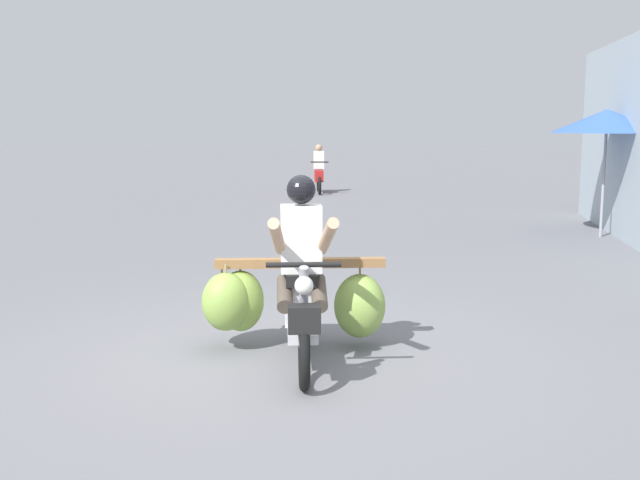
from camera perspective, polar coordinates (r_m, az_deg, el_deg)
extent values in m
plane|color=slate|center=(6.47, -3.15, -9.06)|extent=(120.00, 120.00, 0.00)
torus|color=black|center=(5.67, -1.23, -8.70)|extent=(0.19, 0.56, 0.56)
torus|color=black|center=(6.82, -1.52, -5.66)|extent=(0.19, 0.56, 0.56)
cube|color=silver|center=(6.14, -1.37, -6.94)|extent=(0.35, 0.60, 0.08)
cube|color=silver|center=(6.48, -1.47, -4.44)|extent=(0.40, 0.68, 0.36)
cube|color=black|center=(6.36, -1.46, -2.68)|extent=(0.37, 0.64, 0.10)
cylinder|color=gray|center=(5.64, -1.26, -5.22)|extent=(0.13, 0.29, 0.69)
cylinder|color=black|center=(5.52, -1.26, -1.90)|extent=(0.56, 0.15, 0.04)
sphere|color=silver|center=(5.47, -1.23, -3.50)|extent=(0.14, 0.14, 0.14)
cube|color=black|center=(5.49, -1.21, -6.03)|extent=(0.27, 0.20, 0.20)
cube|color=silver|center=(5.59, -1.24, -5.77)|extent=(0.15, 0.29, 0.04)
cube|color=olive|center=(6.57, -1.51, -1.76)|extent=(1.49, 0.40, 0.08)
cube|color=olive|center=(6.75, -1.55, -1.73)|extent=(1.34, 0.35, 0.06)
ellipsoid|color=#7EA241|center=(6.76, -7.48, -4.71)|extent=(0.43, 0.41, 0.52)
cylinder|color=#998459|center=(6.70, -7.53, -2.19)|extent=(0.02, 0.02, 0.15)
ellipsoid|color=#81A544|center=(6.67, -6.07, -4.65)|extent=(0.52, 0.50, 0.55)
cylinder|color=#998459|center=(6.61, -6.12, -2.14)|extent=(0.02, 0.02, 0.11)
ellipsoid|color=#84A847|center=(6.58, -7.17, -4.70)|extent=(0.56, 0.54, 0.51)
cylinder|color=#998459|center=(6.52, -7.22, -2.31)|extent=(0.02, 0.02, 0.11)
ellipsoid|color=#8BAF4E|center=(6.71, 3.05, -5.04)|extent=(0.48, 0.44, 0.58)
cylinder|color=#998459|center=(6.63, 3.07, -2.24)|extent=(0.02, 0.02, 0.15)
cube|color=silver|center=(6.18, -1.44, 0.10)|extent=(0.38, 0.28, 0.56)
sphere|color=black|center=(6.11, -1.45, 3.87)|extent=(0.24, 0.24, 0.24)
cylinder|color=tan|center=(5.84, 0.55, 0.24)|extent=(0.28, 0.72, 0.39)
cylinder|color=tan|center=(5.83, -3.28, 0.21)|extent=(0.18, 0.72, 0.39)
cylinder|color=#4C4238|center=(6.15, -0.09, -4.03)|extent=(0.22, 0.46, 0.27)
cylinder|color=#4C4238|center=(6.14, -2.71, -4.05)|extent=(0.22, 0.46, 0.27)
torus|color=black|center=(21.07, -0.03, 4.17)|extent=(0.18, 0.53, 0.52)
torus|color=black|center=(22.17, -0.14, 4.41)|extent=(0.18, 0.53, 0.52)
cube|color=red|center=(21.70, -0.09, 4.95)|extent=(0.41, 0.93, 0.32)
cylinder|color=black|center=(21.08, -0.03, 5.97)|extent=(0.50, 0.13, 0.04)
cube|color=silver|center=(21.69, -0.10, 6.14)|extent=(0.33, 0.25, 0.52)
sphere|color=tan|center=(21.66, -0.09, 7.06)|extent=(0.20, 0.20, 0.20)
cylinder|color=#99999E|center=(14.08, 20.83, 4.13)|extent=(0.05, 0.05, 1.93)
cone|color=#3860B2|center=(14.04, 21.07, 8.48)|extent=(1.92, 1.92, 0.41)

